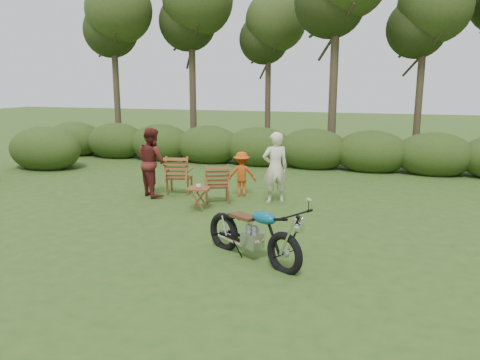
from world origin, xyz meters
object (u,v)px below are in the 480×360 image
(motorcycle, at_px, (252,259))
(adult_b, at_px, (154,195))
(adult_a, at_px, (275,202))
(lawn_chair_left, at_px, (180,193))
(lawn_chair_right, at_px, (217,202))
(side_table, at_px, (199,199))
(child, at_px, (242,196))
(cup, at_px, (199,186))

(motorcycle, relative_size, adult_b, 1.14)
(motorcycle, distance_m, adult_b, 5.25)
(adult_a, bearing_deg, lawn_chair_left, -33.17)
(lawn_chair_right, bearing_deg, side_table, 56.50)
(lawn_chair_left, bearing_deg, lawn_chair_right, 143.43)
(motorcycle, bearing_deg, lawn_chair_right, 149.06)
(adult_b, relative_size, child, 1.54)
(lawn_chair_right, height_order, lawn_chair_left, lawn_chair_left)
(side_table, bearing_deg, lawn_chair_right, 80.19)
(lawn_chair_left, bearing_deg, side_table, 116.85)
(lawn_chair_left, xyz_separation_m, adult_a, (2.73, -0.21, 0.00))
(lawn_chair_right, height_order, child, child)
(motorcycle, height_order, cup, cup)
(child, bearing_deg, cup, 54.06)
(lawn_chair_right, distance_m, adult_b, 1.88)
(lawn_chair_right, relative_size, child, 0.83)
(lawn_chair_left, distance_m, child, 1.73)
(motorcycle, relative_size, side_table, 3.87)
(lawn_chair_left, distance_m, cup, 1.98)
(lawn_chair_right, relative_size, lawn_chair_left, 0.94)
(lawn_chair_right, bearing_deg, cup, 57.89)
(child, bearing_deg, motorcycle, 91.06)
(cup, bearing_deg, side_table, 114.27)
(side_table, bearing_deg, cup, -65.73)
(motorcycle, relative_size, adult_a, 1.17)
(motorcycle, height_order, adult_b, adult_b)
(adult_a, bearing_deg, lawn_chair_right, -13.67)
(child, bearing_deg, side_table, 53.24)
(lawn_chair_right, bearing_deg, adult_a, 171.50)
(lawn_chair_right, distance_m, side_table, 0.90)
(cup, xyz_separation_m, adult_a, (1.55, 1.26, -0.59))
(lawn_chair_right, distance_m, lawn_chair_left, 1.44)
(lawn_chair_right, xyz_separation_m, side_table, (-0.15, -0.84, 0.27))
(lawn_chair_left, height_order, cup, cup)
(adult_a, xyz_separation_m, child, (-1.02, 0.44, 0.00))
(side_table, xyz_separation_m, cup, (0.02, -0.03, 0.32))
(lawn_chair_left, bearing_deg, motorcycle, 116.37)
(lawn_chair_left, distance_m, adult_b, 0.73)
(lawn_chair_right, distance_m, cup, 1.07)
(motorcycle, xyz_separation_m, side_table, (-2.09, 2.64, 0.27))
(child, bearing_deg, lawn_chair_right, 45.56)
(adult_a, bearing_deg, child, -52.42)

